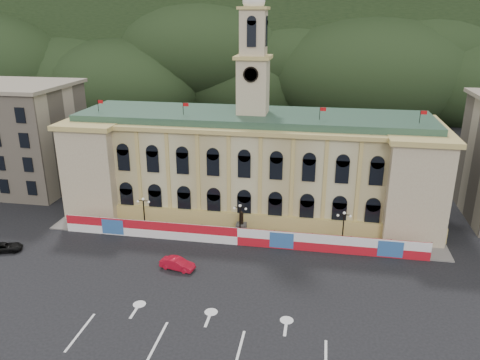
% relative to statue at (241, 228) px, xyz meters
% --- Properties ---
extents(ground, '(260.00, 260.00, 0.00)m').
position_rel_statue_xyz_m(ground, '(0.00, -18.00, -1.19)').
color(ground, black).
rests_on(ground, ground).
extents(lane_markings, '(26.00, 10.00, 0.02)m').
position_rel_statue_xyz_m(lane_markings, '(0.00, -23.00, -1.18)').
color(lane_markings, white).
rests_on(lane_markings, ground).
extents(hill_ridge, '(230.00, 80.00, 64.00)m').
position_rel_statue_xyz_m(hill_ridge, '(0.03, 103.99, 18.30)').
color(hill_ridge, black).
rests_on(hill_ridge, ground).
extents(city_hall, '(56.20, 17.60, 37.10)m').
position_rel_statue_xyz_m(city_hall, '(0.00, 9.63, 6.66)').
color(city_hall, beige).
rests_on(city_hall, ground).
extents(side_building_left, '(21.00, 17.00, 18.60)m').
position_rel_statue_xyz_m(side_building_left, '(-43.00, 12.93, 8.14)').
color(side_building_left, tan).
rests_on(side_building_left, ground).
extents(hoarding_fence, '(50.00, 0.44, 2.50)m').
position_rel_statue_xyz_m(hoarding_fence, '(0.06, -2.93, 0.06)').
color(hoarding_fence, red).
rests_on(hoarding_fence, ground).
extents(pavement, '(56.00, 5.50, 0.16)m').
position_rel_statue_xyz_m(pavement, '(0.00, -0.25, -1.11)').
color(pavement, slate).
rests_on(pavement, ground).
extents(statue, '(1.40, 1.40, 3.72)m').
position_rel_statue_xyz_m(statue, '(0.00, 0.00, 0.00)').
color(statue, '#595651').
rests_on(statue, ground).
extents(lamp_left, '(1.96, 0.44, 5.15)m').
position_rel_statue_xyz_m(lamp_left, '(-14.00, -1.00, 1.89)').
color(lamp_left, black).
rests_on(lamp_left, ground).
extents(lamp_center, '(1.96, 0.44, 5.15)m').
position_rel_statue_xyz_m(lamp_center, '(0.00, -1.00, 1.89)').
color(lamp_center, black).
rests_on(lamp_center, ground).
extents(lamp_right, '(1.96, 0.44, 5.15)m').
position_rel_statue_xyz_m(lamp_right, '(14.00, -1.00, 1.89)').
color(lamp_right, black).
rests_on(lamp_right, ground).
extents(red_sedan, '(3.23, 4.96, 1.44)m').
position_rel_statue_xyz_m(red_sedan, '(-6.15, -10.60, -0.47)').
color(red_sedan, red).
rests_on(red_sedan, ground).
extents(black_suv, '(4.71, 5.59, 1.21)m').
position_rel_statue_xyz_m(black_suv, '(-30.00, -10.23, -0.58)').
color(black_suv, black).
rests_on(black_suv, ground).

